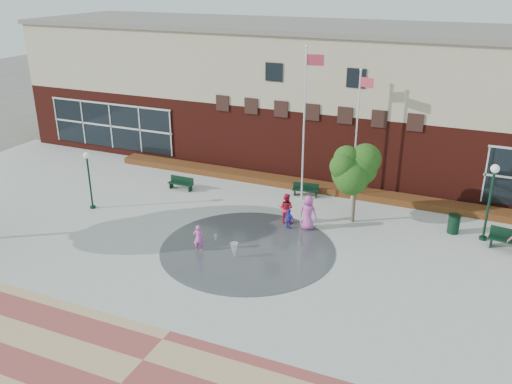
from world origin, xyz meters
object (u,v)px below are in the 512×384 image
at_px(bench_left, 181,186).
at_px(trash_can, 454,224).
at_px(flagpole_right, 357,129).
at_px(child_splash, 198,238).
at_px(flagpole_left, 305,118).

height_order(bench_left, trash_can, trash_can).
bearing_deg(trash_can, flagpole_right, 158.91).
bearing_deg(flagpole_right, child_splash, -96.15).
relative_size(bench_left, trash_can, 1.59).
xyz_separation_m(flagpole_left, child_splash, (-2.48, -7.93, -4.24)).
bearing_deg(bench_left, flagpole_right, 15.44).
height_order(flagpole_left, trash_can, flagpole_left).
distance_m(bench_left, child_splash, 8.07).
distance_m(trash_can, child_splash, 12.91).
bearing_deg(child_splash, flagpole_right, -137.31).
xyz_separation_m(flagpole_left, flagpole_right, (2.69, 1.13, -0.67)).
distance_m(flagpole_right, bench_left, 11.09).
bearing_deg(trash_can, flagpole_left, 172.66).
relative_size(flagpole_right, child_splash, 5.61).
distance_m(flagpole_left, flagpole_right, 3.00).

